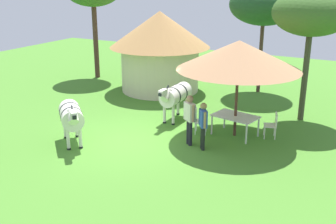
{
  "coord_description": "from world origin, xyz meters",
  "views": [
    {
      "loc": [
        7.26,
        -10.87,
        5.43
      ],
      "look_at": [
        1.03,
        0.78,
        1.0
      ],
      "focal_mm": 43.9,
      "sensor_mm": 36.0,
      "label": 1
    }
  ],
  "objects_px": {
    "shade_umbrella": "(239,55)",
    "acacia_tree_left_background": "(312,13)",
    "patio_chair_west_end": "(199,119)",
    "guest_beside_umbrella": "(190,115)",
    "acacia_tree_right_background": "(264,5)",
    "patio_dining_table": "(235,118)",
    "guest_behind_table": "(203,122)",
    "patio_chair_east_end": "(273,124)",
    "zebra_nearest_camera": "(175,95)",
    "zebra_by_umbrella": "(71,116)",
    "thatched_hut": "(160,47)"
  },
  "relations": [
    {
      "from": "shade_umbrella",
      "to": "acacia_tree_left_background",
      "type": "relative_size",
      "value": 0.84
    },
    {
      "from": "patio_chair_west_end",
      "to": "guest_beside_umbrella",
      "type": "distance_m",
      "value": 1.23
    },
    {
      "from": "patio_chair_west_end",
      "to": "acacia_tree_right_background",
      "type": "xyz_separation_m",
      "value": [
        0.3,
        6.45,
        3.6
      ]
    },
    {
      "from": "patio_dining_table",
      "to": "acacia_tree_left_background",
      "type": "height_order",
      "value": "acacia_tree_left_background"
    },
    {
      "from": "patio_dining_table",
      "to": "guest_behind_table",
      "type": "xyz_separation_m",
      "value": [
        -0.52,
        -1.66,
        0.29
      ]
    },
    {
      "from": "shade_umbrella",
      "to": "acacia_tree_left_background",
      "type": "height_order",
      "value": "acacia_tree_left_background"
    },
    {
      "from": "shade_umbrella",
      "to": "patio_chair_west_end",
      "type": "distance_m",
      "value": 2.69
    },
    {
      "from": "patio_chair_west_end",
      "to": "patio_chair_east_end",
      "type": "height_order",
      "value": "same"
    },
    {
      "from": "patio_dining_table",
      "to": "zebra_nearest_camera",
      "type": "bearing_deg",
      "value": 169.9
    },
    {
      "from": "guest_beside_umbrella",
      "to": "zebra_nearest_camera",
      "type": "distance_m",
      "value": 2.51
    },
    {
      "from": "zebra_by_umbrella",
      "to": "acacia_tree_right_background",
      "type": "bearing_deg",
      "value": -157.91
    },
    {
      "from": "guest_beside_umbrella",
      "to": "patio_chair_west_end",
      "type": "bearing_deg",
      "value": -44.38
    },
    {
      "from": "thatched_hut",
      "to": "shade_umbrella",
      "type": "distance_m",
      "value": 6.68
    },
    {
      "from": "patio_chair_west_end",
      "to": "zebra_by_umbrella",
      "type": "distance_m",
      "value": 4.43
    },
    {
      "from": "guest_beside_umbrella",
      "to": "zebra_nearest_camera",
      "type": "relative_size",
      "value": 0.78
    },
    {
      "from": "patio_chair_east_end",
      "to": "acacia_tree_right_background",
      "type": "height_order",
      "value": "acacia_tree_right_background"
    },
    {
      "from": "guest_beside_umbrella",
      "to": "acacia_tree_left_background",
      "type": "height_order",
      "value": "acacia_tree_left_background"
    },
    {
      "from": "zebra_by_umbrella",
      "to": "patio_chair_east_end",
      "type": "bearing_deg",
      "value": 165.98
    },
    {
      "from": "guest_beside_umbrella",
      "to": "guest_behind_table",
      "type": "bearing_deg",
      "value": -157.84
    },
    {
      "from": "guest_behind_table",
      "to": "zebra_nearest_camera",
      "type": "distance_m",
      "value": 2.99
    },
    {
      "from": "patio_dining_table",
      "to": "guest_behind_table",
      "type": "bearing_deg",
      "value": -107.22
    },
    {
      "from": "patio_dining_table",
      "to": "patio_chair_east_end",
      "type": "height_order",
      "value": "patio_chair_east_end"
    },
    {
      "from": "patio_chair_west_end",
      "to": "guest_beside_umbrella",
      "type": "bearing_deg",
      "value": -10.27
    },
    {
      "from": "guest_behind_table",
      "to": "acacia_tree_left_background",
      "type": "distance_m",
      "value": 5.96
    },
    {
      "from": "shade_umbrella",
      "to": "zebra_by_umbrella",
      "type": "xyz_separation_m",
      "value": [
        -4.57,
        -3.28,
        -1.89
      ]
    },
    {
      "from": "shade_umbrella",
      "to": "patio_chair_east_end",
      "type": "relative_size",
      "value": 4.67
    },
    {
      "from": "patio_chair_east_end",
      "to": "zebra_nearest_camera",
      "type": "relative_size",
      "value": 0.41
    },
    {
      "from": "patio_chair_west_end",
      "to": "shade_umbrella",
      "type": "bearing_deg",
      "value": 90.0
    },
    {
      "from": "guest_behind_table",
      "to": "acacia_tree_left_background",
      "type": "relative_size",
      "value": 0.32
    },
    {
      "from": "acacia_tree_right_background",
      "to": "acacia_tree_left_background",
      "type": "xyz_separation_m",
      "value": [
        2.64,
        -3.15,
        -0.03
      ]
    },
    {
      "from": "patio_dining_table",
      "to": "patio_chair_west_end",
      "type": "xyz_separation_m",
      "value": [
        -1.22,
        -0.41,
        -0.14
      ]
    },
    {
      "from": "guest_behind_table",
      "to": "zebra_nearest_camera",
      "type": "xyz_separation_m",
      "value": [
        -2.1,
        2.13,
        0.05
      ]
    },
    {
      "from": "patio_chair_west_end",
      "to": "acacia_tree_right_background",
      "type": "height_order",
      "value": "acacia_tree_right_background"
    },
    {
      "from": "patio_chair_east_end",
      "to": "guest_behind_table",
      "type": "bearing_deg",
      "value": 121.39
    },
    {
      "from": "thatched_hut",
      "to": "acacia_tree_left_background",
      "type": "bearing_deg",
      "value": -9.29
    },
    {
      "from": "patio_chair_west_end",
      "to": "acacia_tree_left_background",
      "type": "height_order",
      "value": "acacia_tree_left_background"
    },
    {
      "from": "shade_umbrella",
      "to": "thatched_hut",
      "type": "bearing_deg",
      "value": 142.61
    },
    {
      "from": "guest_behind_table",
      "to": "patio_chair_east_end",
      "type": "bearing_deg",
      "value": -75.79
    },
    {
      "from": "acacia_tree_left_background",
      "to": "zebra_nearest_camera",
      "type": "bearing_deg",
      "value": -150.81
    },
    {
      "from": "shade_umbrella",
      "to": "patio_chair_west_end",
      "type": "bearing_deg",
      "value": -161.58
    },
    {
      "from": "thatched_hut",
      "to": "zebra_by_umbrella",
      "type": "relative_size",
      "value": 2.86
    },
    {
      "from": "patio_dining_table",
      "to": "patio_chair_west_end",
      "type": "distance_m",
      "value": 1.3
    },
    {
      "from": "zebra_nearest_camera",
      "to": "guest_beside_umbrella",
      "type": "bearing_deg",
      "value": 128.22
    },
    {
      "from": "acacia_tree_right_background",
      "to": "zebra_nearest_camera",
      "type": "bearing_deg",
      "value": -106.91
    },
    {
      "from": "patio_dining_table",
      "to": "thatched_hut",
      "type": "bearing_deg",
      "value": 142.61
    },
    {
      "from": "patio_dining_table",
      "to": "patio_chair_east_end",
      "type": "bearing_deg",
      "value": 18.7
    },
    {
      "from": "thatched_hut",
      "to": "acacia_tree_right_background",
      "type": "distance_m",
      "value": 5.19
    },
    {
      "from": "patio_chair_west_end",
      "to": "zebra_by_umbrella",
      "type": "bearing_deg",
      "value": -67.8
    },
    {
      "from": "patio_chair_east_end",
      "to": "acacia_tree_left_background",
      "type": "height_order",
      "value": "acacia_tree_left_background"
    },
    {
      "from": "guest_behind_table",
      "to": "patio_dining_table",
      "type": "bearing_deg",
      "value": -53.09
    }
  ]
}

